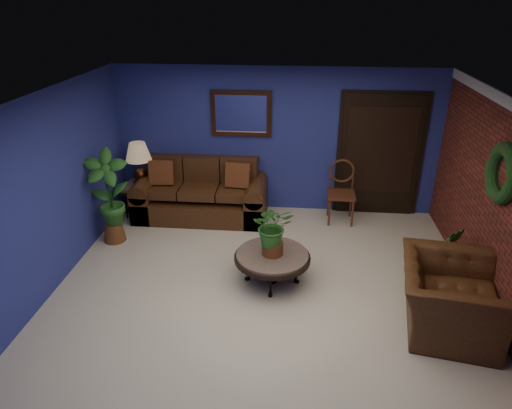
# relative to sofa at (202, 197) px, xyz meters

# --- Properties ---
(floor) EXTENTS (5.50, 5.50, 0.00)m
(floor) POSITION_rel_sofa_xyz_m (1.26, -2.08, -0.33)
(floor) COLOR beige
(floor) RESTS_ON ground
(wall_back) EXTENTS (5.50, 0.04, 2.50)m
(wall_back) POSITION_rel_sofa_xyz_m (1.26, 0.42, 0.92)
(wall_back) COLOR navy
(wall_back) RESTS_ON ground
(wall_left) EXTENTS (0.04, 5.00, 2.50)m
(wall_left) POSITION_rel_sofa_xyz_m (-1.49, -2.08, 0.92)
(wall_left) COLOR navy
(wall_left) RESTS_ON ground
(wall_right_brick) EXTENTS (0.04, 5.00, 2.50)m
(wall_right_brick) POSITION_rel_sofa_xyz_m (4.01, -2.08, 0.92)
(wall_right_brick) COLOR maroon
(wall_right_brick) RESTS_ON ground
(ceiling) EXTENTS (5.50, 5.00, 0.02)m
(ceiling) POSITION_rel_sofa_xyz_m (1.26, -2.08, 2.17)
(ceiling) COLOR silver
(ceiling) RESTS_ON wall_back
(wall_mirror) EXTENTS (1.02, 0.06, 0.77)m
(wall_mirror) POSITION_rel_sofa_xyz_m (0.66, 0.38, 1.39)
(wall_mirror) COLOR #452211
(wall_mirror) RESTS_ON wall_back
(closet_door) EXTENTS (1.44, 0.06, 2.18)m
(closet_door) POSITION_rel_sofa_xyz_m (3.01, 0.39, 0.72)
(closet_door) COLOR black
(closet_door) RESTS_ON wall_back
(wreath) EXTENTS (0.16, 0.72, 0.72)m
(wreath) POSITION_rel_sofa_xyz_m (3.95, -2.03, 1.37)
(wreath) COLOR black
(wreath) RESTS_ON wall_right_brick
(sofa) EXTENTS (2.23, 0.96, 1.01)m
(sofa) POSITION_rel_sofa_xyz_m (0.00, 0.00, 0.00)
(sofa) COLOR #492914
(sofa) RESTS_ON ground
(coffee_table) EXTENTS (1.01, 1.01, 0.43)m
(coffee_table) POSITION_rel_sofa_xyz_m (1.34, -1.94, 0.05)
(coffee_table) COLOR #504B46
(coffee_table) RESTS_ON ground
(end_table) EXTENTS (0.59, 0.59, 0.54)m
(end_table) POSITION_rel_sofa_xyz_m (-1.04, -0.03, 0.08)
(end_table) COLOR #504B46
(end_table) RESTS_ON ground
(table_lamp) EXTENTS (0.44, 0.44, 0.72)m
(table_lamp) POSITION_rel_sofa_xyz_m (-1.04, -0.03, 0.68)
(table_lamp) COLOR #452211
(table_lamp) RESTS_ON end_table
(side_chair) EXTENTS (0.45, 0.45, 1.05)m
(side_chair) POSITION_rel_sofa_xyz_m (2.38, 0.04, 0.26)
(side_chair) COLOR #5C2D1A
(side_chair) RESTS_ON ground
(armchair) EXTENTS (1.28, 1.41, 0.80)m
(armchair) POSITION_rel_sofa_xyz_m (3.41, -2.66, 0.07)
(armchair) COLOR #492914
(armchair) RESTS_ON ground
(coffee_plant) EXTENTS (0.58, 0.52, 0.70)m
(coffee_plant) POSITION_rel_sofa_xyz_m (1.34, -1.94, 0.49)
(coffee_plant) COLOR brown
(coffee_plant) RESTS_ON coffee_table
(floor_plant) EXTENTS (0.43, 0.36, 0.87)m
(floor_plant) POSITION_rel_sofa_xyz_m (3.61, -1.75, 0.13)
(floor_plant) COLOR brown
(floor_plant) RESTS_ON ground
(tall_plant) EXTENTS (0.74, 0.59, 1.49)m
(tall_plant) POSITION_rel_sofa_xyz_m (-1.19, -1.05, 0.47)
(tall_plant) COLOR brown
(tall_plant) RESTS_ON ground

